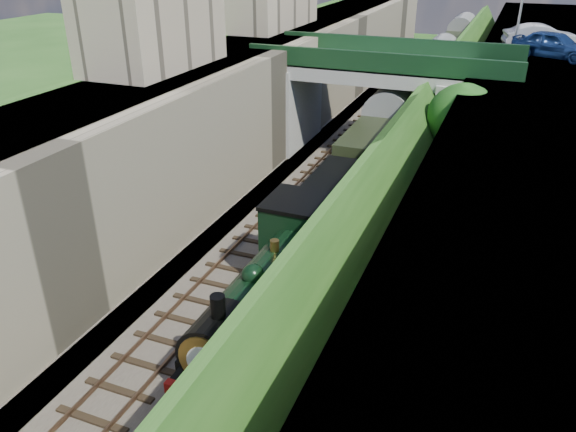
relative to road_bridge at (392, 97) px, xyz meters
The scene contains 19 objects.
ground 24.36m from the road_bridge, 92.25° to the right, with size 160.00×160.00×0.00m, color #1E4714.
trackbed 5.72m from the road_bridge, 103.28° to the right, with size 10.00×90.00×0.20m, color #473F38.
retaining_wall 7.61m from the road_bridge, 148.17° to the right, with size 1.00×90.00×7.00m, color #756B56.
street_plateau_left 10.73m from the road_bridge, 158.09° to the right, with size 6.00×90.00×7.00m, color #262628.
street_plateau_right 9.49m from the road_bridge, 25.06° to the right, with size 8.00×90.00×6.25m, color #262628.
embankment_slope 7.80m from the road_bridge, 58.37° to the right, with size 4.74×90.00×6.54m.
track_left 6.27m from the road_bridge, 126.35° to the right, with size 2.50×90.00×0.20m.
track_right 5.54m from the road_bridge, 86.34° to the right, with size 2.50×90.00×0.20m.
road_bridge is the anchor object (origin of this frame).
building_near 15.27m from the road_bridge, 136.24° to the right, with size 4.00×8.00×4.00m, color gray.
tree 7.64m from the road_bridge, 49.26° to the right, with size 3.60×3.80×6.60m.
lamppost 10.30m from the road_bridge, 39.67° to the left, with size 0.87×0.15×6.00m.
car_blue 10.48m from the road_bridge, 27.00° to the left, with size 2.01×4.99×1.70m, color navy.
car_silver 11.91m from the road_bridge, 44.16° to the left, with size 1.72×4.93×1.62m, color #BAB9BF.
locomotive 19.80m from the road_bridge, 89.26° to the right, with size 3.10×10.22×3.83m.
tender 12.56m from the road_bridge, 88.81° to the right, with size 2.70×6.00×3.05m.
coach_front 2.06m from the road_bridge, 47.67° to the left, with size 2.90×18.00×3.70m.
coach_middle 19.19m from the road_bridge, 89.23° to the left, with size 2.90×18.00×3.70m.
coach_rear 37.94m from the road_bridge, 89.61° to the left, with size 2.90×18.00×3.70m.
Camera 1 is at (7.94, -11.05, 12.99)m, focal length 35.00 mm.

